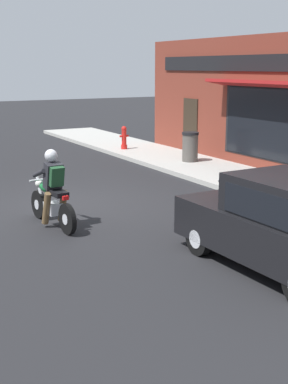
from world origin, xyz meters
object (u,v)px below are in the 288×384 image
object	(u,v)px
trash_bin	(190,147)
fire_hydrant	(124,138)
car_hatchback	(283,225)
motorcycle_with_rider	(52,194)

from	to	relation	value
trash_bin	fire_hydrant	size ratio (longest dim) A/B	1.11
car_hatchback	motorcycle_with_rider	bearing A→B (deg)	119.98
car_hatchback	fire_hydrant	xyz separation A→B (m)	(3.31, 12.17, -0.19)
motorcycle_with_rider	car_hatchback	world-z (taller)	motorcycle_with_rider
car_hatchback	trash_bin	xyz separation A→B (m)	(4.00, 8.64, -0.13)
motorcycle_with_rider	trash_bin	size ratio (longest dim) A/B	2.06
motorcycle_with_rider	car_hatchback	size ratio (longest dim) A/B	0.53
car_hatchback	fire_hydrant	world-z (taller)	car_hatchback
car_hatchback	trash_bin	bearing A→B (deg)	65.17
trash_bin	fire_hydrant	bearing A→B (deg)	101.03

